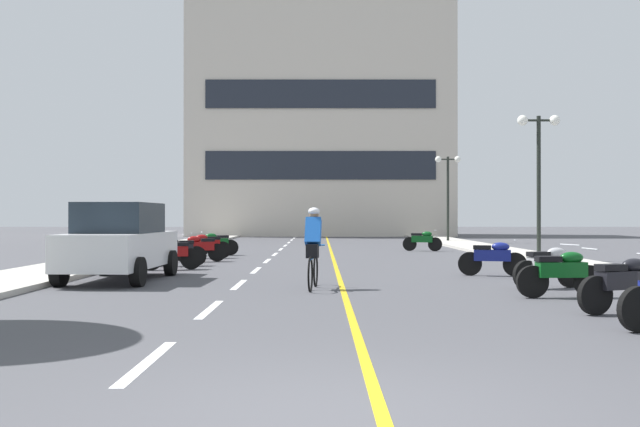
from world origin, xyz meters
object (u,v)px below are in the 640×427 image
(motorcycle_8, at_px, (200,247))
(motorcycle_9, at_px, (207,245))
(motorcycle_4, at_px, (549,266))
(motorcycle_7, at_px, (177,250))
(cyclist_rider, at_px, (313,246))
(parked_car_near, at_px, (120,241))
(motorcycle_10, at_px, (216,243))
(street_lamp_far, at_px, (448,178))
(motorcycle_11, at_px, (422,240))
(motorcycle_3, at_px, (562,272))
(street_lamp_mid, at_px, (539,152))
(motorcycle_2, at_px, (624,283))
(motorcycle_6, at_px, (171,253))
(motorcycle_5, at_px, (493,257))

(motorcycle_8, xyz_separation_m, motorcycle_9, (-0.07, 1.85, 0.00))
(motorcycle_4, bearing_deg, motorcycle_7, 144.97)
(motorcycle_4, bearing_deg, cyclist_rider, -179.09)
(parked_car_near, bearing_deg, motorcycle_10, 86.13)
(street_lamp_far, distance_m, motorcycle_7, 21.96)
(motorcycle_11, bearing_deg, motorcycle_3, -89.87)
(street_lamp_far, bearing_deg, parked_car_near, -117.50)
(street_lamp_mid, bearing_deg, motorcycle_2, -102.15)
(street_lamp_far, bearing_deg, motorcycle_9, -127.90)
(motorcycle_3, bearing_deg, street_lamp_mid, 74.38)
(motorcycle_6, relative_size, motorcycle_9, 0.98)
(motorcycle_2, height_order, cyclist_rider, cyclist_rider)
(street_lamp_mid, xyz_separation_m, motorcycle_8, (-11.45, -0.80, -3.22))
(street_lamp_mid, height_order, parked_car_near, street_lamp_mid)
(motorcycle_5, relative_size, motorcycle_10, 1.01)
(motorcycle_8, height_order, motorcycle_9, same)
(motorcycle_3, bearing_deg, motorcycle_2, -82.94)
(motorcycle_8, bearing_deg, motorcycle_10, 90.37)
(motorcycle_2, relative_size, motorcycle_10, 0.99)
(street_lamp_mid, bearing_deg, motorcycle_8, -176.01)
(motorcycle_8, xyz_separation_m, motorcycle_11, (8.40, 6.97, 0.00))
(motorcycle_4, height_order, motorcycle_10, same)
(motorcycle_6, bearing_deg, motorcycle_7, 94.37)
(motorcycle_5, height_order, motorcycle_6, same)
(motorcycle_6, bearing_deg, motorcycle_8, 86.38)
(motorcycle_5, bearing_deg, motorcycle_8, 147.12)
(motorcycle_3, bearing_deg, motorcycle_4, 79.39)
(street_lamp_far, bearing_deg, motorcycle_6, -120.06)
(motorcycle_2, height_order, motorcycle_4, same)
(parked_car_near, bearing_deg, motorcycle_6, 81.04)
(motorcycle_2, height_order, motorcycle_11, same)
(motorcycle_3, xyz_separation_m, motorcycle_9, (-8.51, 11.82, 0.00))
(street_lamp_mid, height_order, motorcycle_3, street_lamp_mid)
(motorcycle_8, height_order, motorcycle_10, same)
(street_lamp_mid, height_order, street_lamp_far, street_lamp_mid)
(motorcycle_3, relative_size, motorcycle_10, 1.02)
(motorcycle_4, bearing_deg, motorcycle_9, 130.89)
(street_lamp_far, bearing_deg, motorcycle_4, -95.79)
(motorcycle_6, relative_size, motorcycle_7, 0.99)
(motorcycle_10, bearing_deg, motorcycle_6, -91.55)
(motorcycle_11, bearing_deg, street_lamp_mid, -63.73)
(motorcycle_3, relative_size, motorcycle_11, 1.03)
(motorcycle_10, bearing_deg, motorcycle_4, -53.85)
(motorcycle_5, bearing_deg, motorcycle_10, 132.68)
(street_lamp_far, bearing_deg, motorcycle_2, -95.16)
(motorcycle_6, bearing_deg, motorcycle_4, -28.77)
(motorcycle_8, bearing_deg, motorcycle_3, -49.76)
(motorcycle_3, relative_size, motorcycle_5, 1.02)
(motorcycle_9, bearing_deg, motorcycle_6, -91.54)
(street_lamp_far, bearing_deg, motorcycle_8, -124.45)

